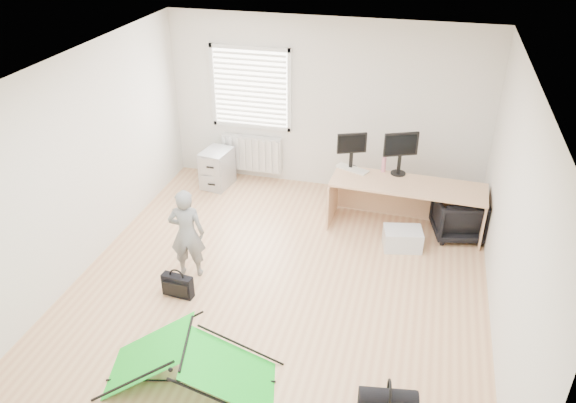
% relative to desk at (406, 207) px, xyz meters
% --- Properties ---
extents(ground, '(5.50, 5.50, 0.00)m').
position_rel_desk_xyz_m(ground, '(-1.39, -1.67, -0.36)').
color(ground, tan).
rests_on(ground, ground).
extents(back_wall, '(5.00, 0.02, 2.70)m').
position_rel_desk_xyz_m(back_wall, '(-1.39, 1.08, 0.99)').
color(back_wall, silver).
rests_on(back_wall, ground).
extents(window, '(1.20, 0.06, 1.20)m').
position_rel_desk_xyz_m(window, '(-2.59, 1.04, 1.19)').
color(window, silver).
rests_on(window, back_wall).
extents(radiator, '(1.00, 0.12, 0.60)m').
position_rel_desk_xyz_m(radiator, '(-2.59, 1.00, 0.09)').
color(radiator, silver).
rests_on(radiator, back_wall).
extents(desk, '(2.15, 0.77, 0.72)m').
position_rel_desk_xyz_m(desk, '(0.00, 0.00, 0.00)').
color(desk, tan).
rests_on(desk, ground).
extents(filing_cabinet, '(0.48, 0.59, 0.62)m').
position_rel_desk_xyz_m(filing_cabinet, '(-3.06, 0.60, -0.05)').
color(filing_cabinet, '#A6A8AC').
rests_on(filing_cabinet, ground).
extents(monitor_left, '(0.43, 0.25, 0.41)m').
position_rel_desk_xyz_m(monitor_left, '(-0.85, 0.29, 0.57)').
color(monitor_left, black).
rests_on(monitor_left, desk).
extents(monitor_right, '(0.49, 0.29, 0.47)m').
position_rel_desk_xyz_m(monitor_right, '(-0.16, 0.28, 0.60)').
color(monitor_right, black).
rests_on(monitor_right, desk).
extents(keyboard, '(0.51, 0.34, 0.02)m').
position_rel_desk_xyz_m(keyboard, '(-0.82, 0.26, 0.37)').
color(keyboard, beige).
rests_on(keyboard, desk).
extents(thermos, '(0.08, 0.08, 0.22)m').
position_rel_desk_xyz_m(thermos, '(-0.38, 0.31, 0.47)').
color(thermos, '#C87082').
rests_on(thermos, desk).
extents(office_chair, '(0.79, 0.80, 0.62)m').
position_rel_desk_xyz_m(office_chair, '(0.73, 0.02, -0.05)').
color(office_chair, black).
rests_on(office_chair, ground).
extents(person, '(0.49, 0.37, 1.20)m').
position_rel_desk_xyz_m(person, '(-2.55, -1.75, 0.24)').
color(person, slate).
rests_on(person, ground).
extents(kite, '(1.83, 1.13, 0.53)m').
position_rel_desk_xyz_m(kite, '(-1.83, -3.43, -0.10)').
color(kite, '#13D025').
rests_on(kite, ground).
extents(storage_crate, '(0.57, 0.45, 0.28)m').
position_rel_desk_xyz_m(storage_crate, '(0.02, -0.49, -0.22)').
color(storage_crate, silver).
rests_on(storage_crate, ground).
extents(tote_bag, '(0.39, 0.28, 0.42)m').
position_rel_desk_xyz_m(tote_bag, '(-3.20, 0.95, -0.15)').
color(tote_bag, '#1C7478').
rests_on(tote_bag, ground).
extents(laptop_bag, '(0.39, 0.15, 0.29)m').
position_rel_desk_xyz_m(laptop_bag, '(-2.51, -2.20, -0.22)').
color(laptop_bag, black).
rests_on(laptop_bag, ground).
extents(white_box, '(0.11, 0.11, 0.10)m').
position_rel_desk_xyz_m(white_box, '(-1.82, -3.22, -0.31)').
color(white_box, silver).
rests_on(white_box, ground).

